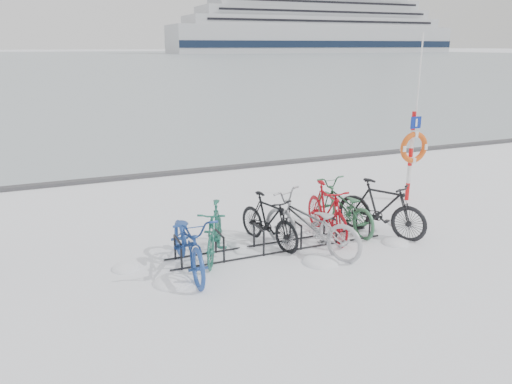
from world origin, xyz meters
The scene contains 14 objects.
ground centered at (0.00, 0.00, 0.00)m, with size 900.00×900.00×0.00m, color white.
ice_sheet centered at (0.00, 155.00, 0.01)m, with size 400.00×298.00×0.02m, color #AAB8C0.
quay_edge centered at (0.00, 5.90, 0.05)m, with size 400.00×0.25×0.10m, color #3F3F42.
bike_rack centered at (0.00, 0.00, 0.18)m, with size 4.00×0.48×0.46m.
lifebuoy_station centered at (4.03, 1.40, 1.26)m, with size 0.72×0.22×3.75m.
cruise_ferry centered at (113.74, 204.90, 12.16)m, with size 135.90×25.64×44.65m.
bike_0 centered at (-1.68, -0.26, 0.51)m, with size 0.68×1.95×1.02m, color navy.
bike_1 centered at (-1.13, 0.10, 0.48)m, with size 0.45×1.59×0.96m, color #1C5B4A.
bike_2 centered at (-0.05, 0.26, 0.48)m, with size 0.45×1.60×0.96m, color black.
bike_3 centered at (0.48, -0.33, 0.53)m, with size 0.71×2.03×1.07m, color #A8A9AF.
bike_4 centered at (1.14, 0.24, 0.52)m, with size 0.49×1.72×1.03m, color #A10B14.
bike_5 centered at (1.64, 0.44, 0.48)m, with size 0.64×1.84×0.97m, color #326A45.
bike_6 centered at (2.13, -0.09, 0.54)m, with size 0.51×1.81×1.09m, color black.
snow_drifts centered at (-0.02, -0.26, 0.00)m, with size 5.86×1.92×0.22m.
Camera 1 is at (-3.52, -7.49, 3.48)m, focal length 35.00 mm.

